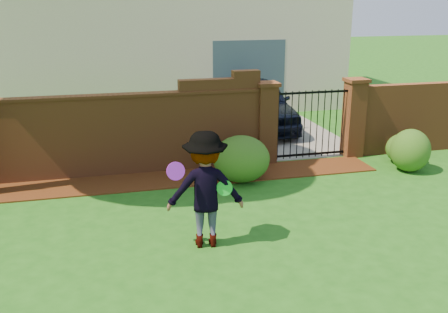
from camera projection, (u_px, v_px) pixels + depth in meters
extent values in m
cube|color=#1E5816|center=(198.00, 254.00, 7.74)|extent=(80.00, 80.00, 0.01)
cube|color=#3D1C0B|center=(121.00, 183.00, 10.61)|extent=(11.10, 1.08, 0.03)
cube|color=brown|center=(59.00, 140.00, 10.69)|extent=(8.70, 0.25, 1.70)
cube|color=brown|center=(219.00, 85.00, 11.20)|extent=(1.80, 0.25, 0.30)
cube|color=brown|center=(246.00, 74.00, 11.27)|extent=(0.60, 0.25, 0.16)
cube|color=brown|center=(54.00, 98.00, 10.43)|extent=(8.70, 0.31, 0.06)
cube|color=brown|center=(427.00, 117.00, 12.73)|extent=(4.00, 0.25, 1.70)
cube|color=brown|center=(266.00, 125.00, 11.74)|extent=(0.42, 0.42, 1.80)
cube|color=brown|center=(267.00, 84.00, 11.46)|extent=(0.50, 0.50, 0.08)
cube|color=brown|center=(354.00, 120.00, 12.25)|extent=(0.42, 0.42, 1.80)
cube|color=brown|center=(357.00, 80.00, 11.97)|extent=(0.50, 0.50, 0.08)
cylinder|color=black|center=(278.00, 126.00, 11.82)|extent=(0.02, 0.02, 1.60)
cylinder|color=black|center=(285.00, 126.00, 11.86)|extent=(0.02, 0.02, 1.60)
cylinder|color=black|center=(291.00, 125.00, 11.90)|extent=(0.02, 0.02, 1.60)
cylinder|color=black|center=(298.00, 125.00, 11.93)|extent=(0.02, 0.02, 1.60)
cylinder|color=black|center=(304.00, 125.00, 11.97)|extent=(0.02, 0.02, 1.60)
cylinder|color=black|center=(311.00, 124.00, 12.01)|extent=(0.02, 0.02, 1.60)
cylinder|color=black|center=(317.00, 124.00, 12.05)|extent=(0.02, 0.02, 1.60)
cylinder|color=black|center=(323.00, 123.00, 12.09)|extent=(0.02, 0.02, 1.60)
cylinder|color=black|center=(330.00, 123.00, 12.12)|extent=(0.02, 0.02, 1.60)
cylinder|color=black|center=(336.00, 123.00, 12.16)|extent=(0.02, 0.02, 1.60)
cylinder|color=black|center=(342.00, 122.00, 12.20)|extent=(0.02, 0.02, 1.60)
cube|color=black|center=(309.00, 154.00, 12.23)|extent=(1.78, 0.03, 0.05)
cube|color=black|center=(312.00, 92.00, 11.79)|extent=(1.78, 0.03, 0.05)
cube|color=slate|center=(258.00, 121.00, 15.96)|extent=(3.20, 8.00, 0.01)
cube|color=beige|center=(158.00, 18.00, 18.20)|extent=(12.00, 6.00, 6.00)
cube|color=#384C5B|center=(249.00, 78.00, 16.58)|extent=(2.40, 0.12, 2.40)
imported|color=black|center=(259.00, 105.00, 14.79)|extent=(1.91, 4.33, 1.45)
ellipsoid|color=#1E4F17|center=(241.00, 159.00, 10.65)|extent=(1.18, 1.18, 0.97)
ellipsoid|color=#1E4F17|center=(410.00, 150.00, 11.27)|extent=(0.86, 0.86, 0.95)
ellipsoid|color=#1E4F17|center=(403.00, 149.00, 11.85)|extent=(0.78, 0.78, 0.69)
imported|color=gray|center=(205.00, 190.00, 7.73)|extent=(1.26, 0.83, 1.82)
cylinder|color=purple|center=(176.00, 171.00, 7.32)|extent=(0.28, 0.11, 0.27)
cylinder|color=green|center=(225.00, 188.00, 7.63)|extent=(0.25, 0.12, 0.24)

